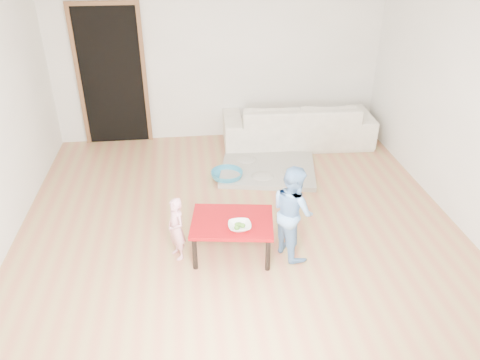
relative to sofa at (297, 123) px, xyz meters
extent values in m
cube|color=#B9724F|center=(-1.17, -2.05, -0.33)|extent=(5.00, 5.00, 0.01)
cube|color=white|center=(-1.17, 0.45, 0.97)|extent=(5.00, 0.02, 2.60)
cube|color=white|center=(1.33, -2.05, 0.97)|extent=(0.02, 5.00, 2.60)
imported|color=white|center=(0.00, 0.00, 0.00)|extent=(2.31, 0.99, 0.66)
cube|color=#CB6C16|center=(-0.24, -0.21, 0.17)|extent=(0.47, 0.42, 0.12)
imported|color=white|center=(-1.24, -2.81, 0.11)|extent=(0.23, 0.23, 0.06)
imported|color=pink|center=(-1.86, -2.64, 0.01)|extent=(0.26, 0.30, 0.69)
imported|color=#61A8E1|center=(-0.68, -2.71, 0.17)|extent=(0.53, 0.60, 1.01)
imported|color=teal|center=(-1.20, -1.08, -0.27)|extent=(0.43, 0.43, 0.13)
camera|label=1|loc=(-1.69, -6.58, 2.76)|focal=35.00mm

